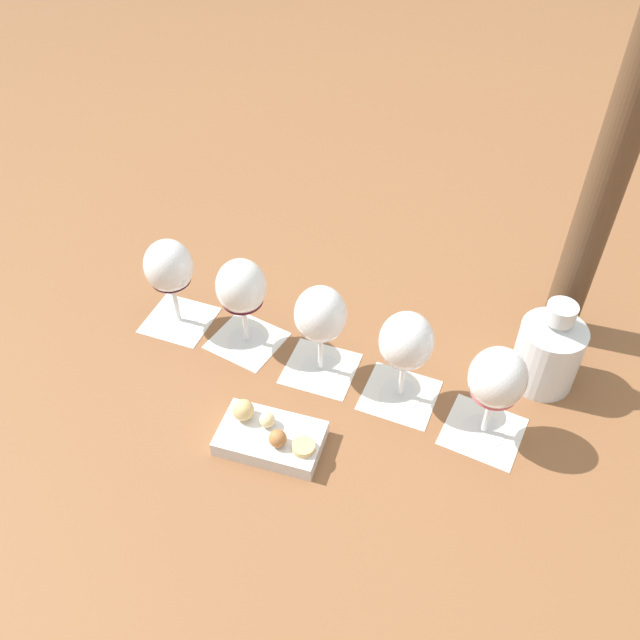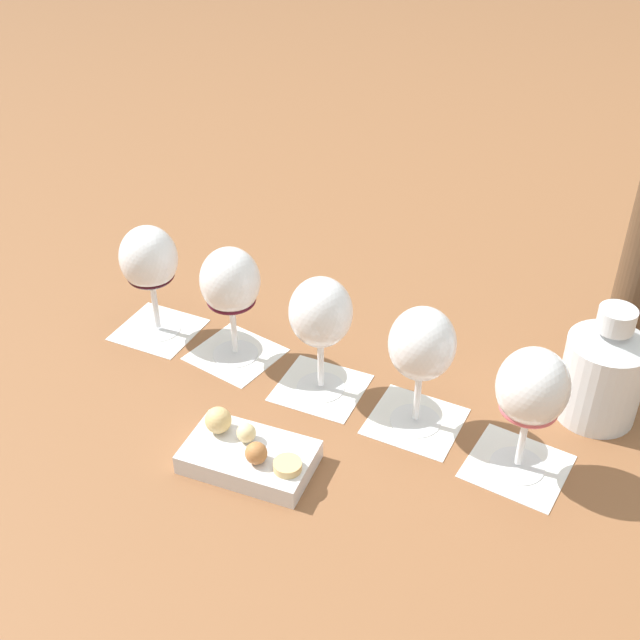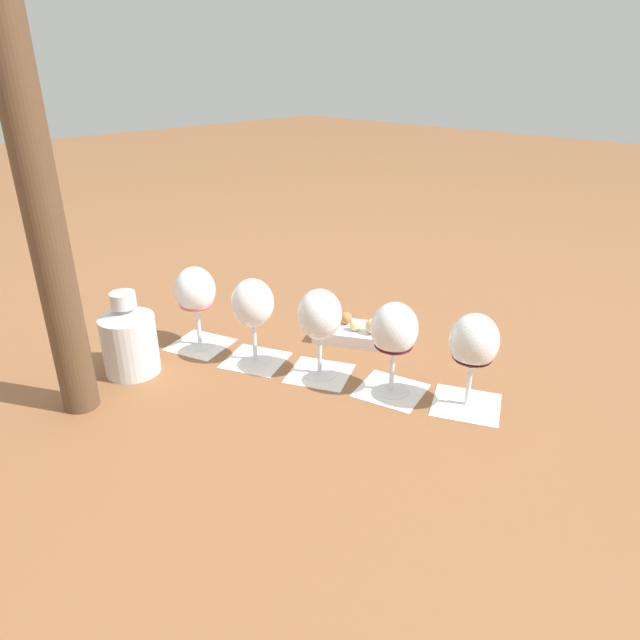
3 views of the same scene
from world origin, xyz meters
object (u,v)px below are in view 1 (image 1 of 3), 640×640
at_px(wine_glass_1, 406,345).
at_px(wine_glass_2, 321,317).
at_px(wine_glass_4, 169,270).
at_px(wine_glass_3, 241,290).
at_px(snack_dish, 269,436).
at_px(wine_glass_0, 497,381).
at_px(ceramic_vase, 549,349).
at_px(umbrella_pole, 626,125).

relative_size(wine_glass_1, wine_glass_2, 1.00).
bearing_deg(wine_glass_4, wine_glass_3, -156.62).
relative_size(wine_glass_4, snack_dish, 0.95).
relative_size(wine_glass_3, wine_glass_4, 1.00).
bearing_deg(wine_glass_0, wine_glass_2, 17.57).
distance_m(wine_glass_0, wine_glass_3, 0.44).
height_order(ceramic_vase, umbrella_pole, umbrella_pole).
distance_m(wine_glass_0, wine_glass_2, 0.29).
bearing_deg(ceramic_vase, wine_glass_1, 54.25).
distance_m(wine_glass_1, ceramic_vase, 0.25).
bearing_deg(wine_glass_0, wine_glass_1, 15.06).
bearing_deg(snack_dish, wine_glass_3, -30.97).
relative_size(wine_glass_3, ceramic_vase, 1.05).
xyz_separation_m(wine_glass_2, ceramic_vase, (-0.28, -0.25, -0.05)).
bearing_deg(wine_glass_0, snack_dish, 49.14).
xyz_separation_m(wine_glass_0, umbrella_pole, (0.04, -0.29, 0.28)).
bearing_deg(wine_glass_3, snack_dish, 149.03).
xyz_separation_m(wine_glass_3, snack_dish, (-0.20, 0.12, -0.10)).
xyz_separation_m(ceramic_vase, umbrella_pole, (0.04, -0.13, 0.33)).
xyz_separation_m(ceramic_vase, snack_dish, (0.22, 0.41, -0.05)).
distance_m(wine_glass_0, umbrella_pole, 0.40).
xyz_separation_m(wine_glass_1, wine_glass_2, (0.13, 0.05, -0.00)).
bearing_deg(wine_glass_4, snack_dish, 169.12).
bearing_deg(umbrella_pole, wine_glass_1, 73.38).
xyz_separation_m(wine_glass_0, snack_dish, (0.22, 0.25, -0.10)).
distance_m(wine_glass_3, wine_glass_4, 0.14).
height_order(wine_glass_1, wine_glass_4, same).
bearing_deg(wine_glass_4, ceramic_vase, -147.20).
distance_m(wine_glass_3, umbrella_pole, 0.63).
xyz_separation_m(wine_glass_2, snack_dish, (-0.06, 0.17, -0.10)).
relative_size(wine_glass_0, ceramic_vase, 1.05).
height_order(wine_glass_0, umbrella_pole, umbrella_pole).
height_order(wine_glass_3, umbrella_pole, umbrella_pole).
relative_size(ceramic_vase, umbrella_pole, 0.21).
height_order(wine_glass_3, snack_dish, wine_glass_3).
relative_size(wine_glass_2, umbrella_pole, 0.22).
bearing_deg(wine_glass_3, wine_glass_2, -160.58).
distance_m(wine_glass_2, umbrella_pole, 0.52).
bearing_deg(ceramic_vase, wine_glass_2, 41.66).
xyz_separation_m(wine_glass_4, snack_dish, (-0.32, 0.06, -0.10)).
bearing_deg(wine_glass_1, wine_glass_0, -164.94).
bearing_deg(umbrella_pole, snack_dish, 71.96).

